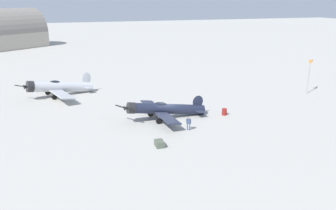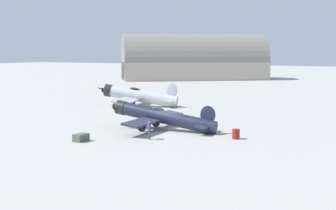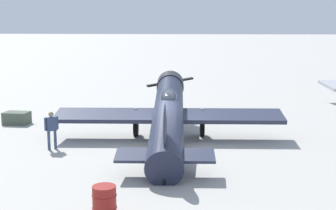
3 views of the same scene
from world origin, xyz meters
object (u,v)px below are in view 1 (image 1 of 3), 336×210
object	(u,v)px
airplane_foreground	(164,109)
windsock_mast	(312,62)
airplane_mid_apron	(58,87)
fuel_drum	(224,112)
ground_crew_mechanic	(189,122)
equipment_crate	(159,144)

from	to	relation	value
airplane_foreground	windsock_mast	distance (m)	27.41
airplane_mid_apron	fuel_drum	xyz separation A→B (m)	(-17.08, -20.33, -1.03)
ground_crew_mechanic	fuel_drum	xyz separation A→B (m)	(3.67, -6.61, -0.54)
airplane_mid_apron	fuel_drum	world-z (taller)	airplane_mid_apron
airplane_foreground	ground_crew_mechanic	bearing A→B (deg)	103.26
ground_crew_mechanic	equipment_crate	xyz separation A→B (m)	(-3.47, 4.69, -0.65)
airplane_foreground	airplane_mid_apron	size ratio (longest dim) A/B	0.89
ground_crew_mechanic	fuel_drum	distance (m)	7.58
airplane_foreground	airplane_mid_apron	world-z (taller)	airplane_mid_apron
fuel_drum	airplane_foreground	bearing A→B (deg)	82.20
ground_crew_mechanic	fuel_drum	bearing A→B (deg)	166.24
equipment_crate	airplane_foreground	bearing A→B (deg)	-21.66
airplane_foreground	fuel_drum	world-z (taller)	airplane_foreground
airplane_mid_apron	ground_crew_mechanic	bearing A→B (deg)	107.56
equipment_crate	windsock_mast	distance (m)	33.10
airplane_foreground	fuel_drum	size ratio (longest dim) A/B	13.50
ground_crew_mechanic	windsock_mast	bearing A→B (deg)	158.36
equipment_crate	windsock_mast	bearing A→B (deg)	-66.13
airplane_mid_apron	equipment_crate	world-z (taller)	airplane_mid_apron
ground_crew_mechanic	airplane_foreground	bearing A→B (deg)	-116.29
airplane_foreground	ground_crew_mechanic	size ratio (longest dim) A/B	7.34
airplane_mid_apron	equipment_crate	size ratio (longest dim) A/B	9.92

